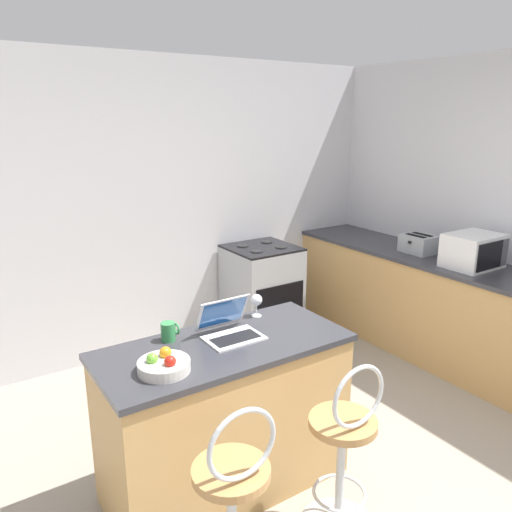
{
  "coord_description": "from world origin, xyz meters",
  "views": [
    {
      "loc": [
        -1.7,
        -1.4,
        2.08
      ],
      "look_at": [
        0.43,
        1.84,
        1.0
      ],
      "focal_mm": 35.0,
      "sensor_mm": 36.0,
      "label": 1
    }
  ],
  "objects_px": {
    "bar_stool_near": "(234,509)",
    "microwave": "(473,251)",
    "stove_range": "(262,292)",
    "laptop": "(229,327)",
    "toaster": "(419,244)",
    "mug_green": "(169,331)",
    "bar_stool_far": "(344,455)",
    "wine_glass_tall": "(256,301)",
    "fruit_bowl": "(164,365)"
  },
  "relations": [
    {
      "from": "bar_stool_near",
      "to": "laptop",
      "type": "height_order",
      "value": "laptop"
    },
    {
      "from": "microwave",
      "to": "toaster",
      "type": "bearing_deg",
      "value": 90.24
    },
    {
      "from": "stove_range",
      "to": "fruit_bowl",
      "type": "bearing_deg",
      "value": -135.2
    },
    {
      "from": "toaster",
      "to": "stove_range",
      "type": "xyz_separation_m",
      "value": [
        -1.06,
        0.95,
        -0.53
      ]
    },
    {
      "from": "laptop",
      "to": "fruit_bowl",
      "type": "distance_m",
      "value": 0.5
    },
    {
      "from": "bar_stool_near",
      "to": "wine_glass_tall",
      "type": "relative_size",
      "value": 6.92
    },
    {
      "from": "toaster",
      "to": "fruit_bowl",
      "type": "relative_size",
      "value": 1.12
    },
    {
      "from": "microwave",
      "to": "mug_green",
      "type": "distance_m",
      "value": 2.64
    },
    {
      "from": "laptop",
      "to": "stove_range",
      "type": "bearing_deg",
      "value": 50.61
    },
    {
      "from": "wine_glass_tall",
      "to": "fruit_bowl",
      "type": "bearing_deg",
      "value": -156.25
    },
    {
      "from": "microwave",
      "to": "fruit_bowl",
      "type": "distance_m",
      "value": 2.81
    },
    {
      "from": "microwave",
      "to": "stove_range",
      "type": "xyz_separation_m",
      "value": [
        -1.07,
        1.49,
        -0.59
      ]
    },
    {
      "from": "wine_glass_tall",
      "to": "mug_green",
      "type": "xyz_separation_m",
      "value": [
        -0.59,
        -0.02,
        -0.05
      ]
    },
    {
      "from": "bar_stool_near",
      "to": "mug_green",
      "type": "relative_size",
      "value": 9.49
    },
    {
      "from": "bar_stool_near",
      "to": "laptop",
      "type": "bearing_deg",
      "value": 60.53
    },
    {
      "from": "bar_stool_near",
      "to": "toaster",
      "type": "relative_size",
      "value": 3.45
    },
    {
      "from": "bar_stool_far",
      "to": "microwave",
      "type": "bearing_deg",
      "value": 19.83
    },
    {
      "from": "microwave",
      "to": "wine_glass_tall",
      "type": "distance_m",
      "value": 2.05
    },
    {
      "from": "stove_range",
      "to": "laptop",
      "type": "bearing_deg",
      "value": -129.39
    },
    {
      "from": "bar_stool_far",
      "to": "microwave",
      "type": "xyz_separation_m",
      "value": [
        2.09,
        0.75,
        0.58
      ]
    },
    {
      "from": "mug_green",
      "to": "bar_stool_near",
      "type": "bearing_deg",
      "value": -96.11
    },
    {
      "from": "microwave",
      "to": "stove_range",
      "type": "height_order",
      "value": "microwave"
    },
    {
      "from": "bar_stool_far",
      "to": "fruit_bowl",
      "type": "distance_m",
      "value": 1.0
    },
    {
      "from": "bar_stool_far",
      "to": "fruit_bowl",
      "type": "height_order",
      "value": "fruit_bowl"
    },
    {
      "from": "bar_stool_far",
      "to": "wine_glass_tall",
      "type": "xyz_separation_m",
      "value": [
        0.04,
        0.85,
        0.54
      ]
    },
    {
      "from": "laptop",
      "to": "toaster",
      "type": "height_order",
      "value": "laptop"
    },
    {
      "from": "microwave",
      "to": "stove_range",
      "type": "distance_m",
      "value": 1.92
    },
    {
      "from": "mug_green",
      "to": "microwave",
      "type": "bearing_deg",
      "value": -1.58
    },
    {
      "from": "bar_stool_far",
      "to": "wine_glass_tall",
      "type": "bearing_deg",
      "value": 87.32
    },
    {
      "from": "toaster",
      "to": "mug_green",
      "type": "height_order",
      "value": "toaster"
    },
    {
      "from": "microwave",
      "to": "fruit_bowl",
      "type": "relative_size",
      "value": 1.75
    },
    {
      "from": "stove_range",
      "to": "toaster",
      "type": "bearing_deg",
      "value": -41.75
    },
    {
      "from": "toaster",
      "to": "wine_glass_tall",
      "type": "height_order",
      "value": "toaster"
    },
    {
      "from": "bar_stool_near",
      "to": "microwave",
      "type": "xyz_separation_m",
      "value": [
        2.73,
        0.75,
        0.58
      ]
    },
    {
      "from": "laptop",
      "to": "stove_range",
      "type": "xyz_separation_m",
      "value": [
        1.27,
        1.54,
        -0.5
      ]
    },
    {
      "from": "bar_stool_near",
      "to": "wine_glass_tall",
      "type": "distance_m",
      "value": 1.22
    },
    {
      "from": "bar_stool_near",
      "to": "stove_range",
      "type": "relative_size",
      "value": 1.08
    },
    {
      "from": "toaster",
      "to": "mug_green",
      "type": "bearing_deg",
      "value": -169.94
    },
    {
      "from": "microwave",
      "to": "toaster",
      "type": "distance_m",
      "value": 0.54
    },
    {
      "from": "microwave",
      "to": "bar_stool_far",
      "type": "bearing_deg",
      "value": -160.17
    },
    {
      "from": "bar_stool_far",
      "to": "wine_glass_tall",
      "type": "height_order",
      "value": "wine_glass_tall"
    },
    {
      "from": "laptop",
      "to": "microwave",
      "type": "height_order",
      "value": "microwave"
    },
    {
      "from": "laptop",
      "to": "microwave",
      "type": "xyz_separation_m",
      "value": [
        2.33,
        0.05,
        0.08
      ]
    },
    {
      "from": "bar_stool_near",
      "to": "toaster",
      "type": "distance_m",
      "value": 3.06
    },
    {
      "from": "bar_stool_far",
      "to": "microwave",
      "type": "height_order",
      "value": "microwave"
    },
    {
      "from": "laptop",
      "to": "mug_green",
      "type": "distance_m",
      "value": 0.33
    },
    {
      "from": "bar_stool_near",
      "to": "stove_range",
      "type": "xyz_separation_m",
      "value": [
        1.66,
        2.24,
        -0.01
      ]
    },
    {
      "from": "laptop",
      "to": "mug_green",
      "type": "xyz_separation_m",
      "value": [
        -0.31,
        0.13,
        -0.0
      ]
    },
    {
      "from": "toaster",
      "to": "bar_stool_far",
      "type": "bearing_deg",
      "value": -148.19
    },
    {
      "from": "laptop",
      "to": "mug_green",
      "type": "height_order",
      "value": "laptop"
    }
  ]
}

